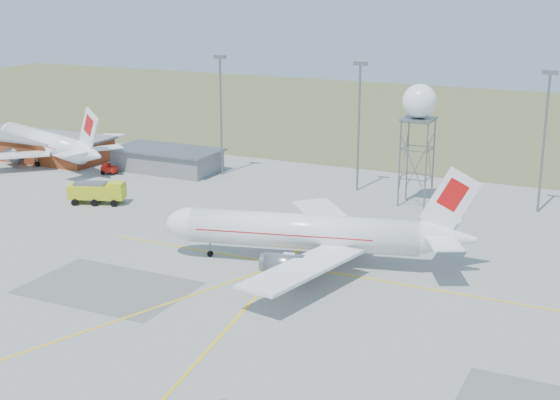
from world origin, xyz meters
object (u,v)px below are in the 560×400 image
at_px(fire_truck, 99,193).
at_px(baggage_tug, 109,170).
at_px(airliner_main, 309,233).
at_px(radar_tower, 418,138).
at_px(airliner_far, 47,143).

distance_m(fire_truck, baggage_tug, 18.88).
distance_m(airliner_main, baggage_tug, 55.77).
bearing_deg(fire_truck, radar_tower, 4.66).
bearing_deg(baggage_tug, airliner_far, 167.80).
relative_size(airliner_far, radar_tower, 1.92).
height_order(airliner_far, fire_truck, airliner_far).
bearing_deg(baggage_tug, fire_truck, -61.37).
distance_m(radar_tower, baggage_tug, 54.48).
height_order(airliner_main, airliner_far, airliner_main).
relative_size(airliner_main, radar_tower, 2.02).
xyz_separation_m(airliner_far, baggage_tug, (15.61, -2.06, -3.00)).
xyz_separation_m(airliner_main, radar_tower, (4.09, 30.31, 6.31)).
bearing_deg(airliner_main, fire_truck, -28.64).
bearing_deg(baggage_tug, airliner_main, -32.22).
bearing_deg(airliner_far, fire_truck, 165.74).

